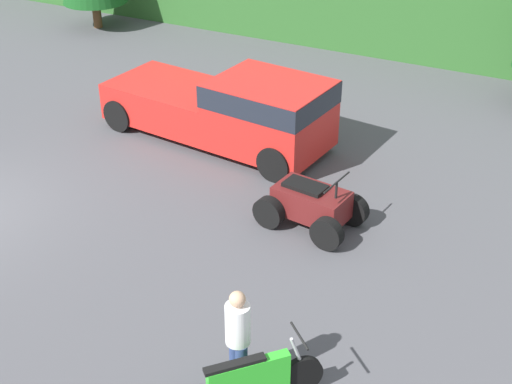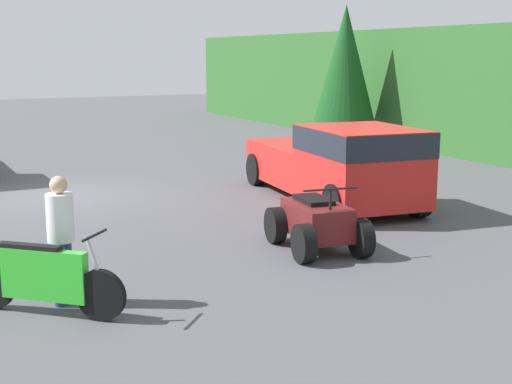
# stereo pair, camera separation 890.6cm
# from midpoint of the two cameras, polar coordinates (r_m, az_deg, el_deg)

# --- Properties ---
(ground_plane) EXTENTS (80.00, 80.00, 0.00)m
(ground_plane) POSITION_cam_midpoint_polar(r_m,az_deg,el_deg) (16.34, -4.32, -9.37)
(ground_plane) COLOR #4C4C51
(tree_left) EXTENTS (2.26, 2.26, 5.14)m
(tree_left) POSITION_cam_midpoint_polar(r_m,az_deg,el_deg) (26.05, 15.14, 4.75)
(tree_left) COLOR brown
(tree_left) RESTS_ON ground_plane
(pickup_truck_red) EXTENTS (5.97, 2.80, 1.85)m
(pickup_truck_red) POSITION_cam_midpoint_polar(r_m,az_deg,el_deg) (16.16, 19.69, -6.58)
(pickup_truck_red) COLOR red
(pickup_truck_red) RESTS_ON ground_plane
(dirt_bike) EXTENTS (1.63, 1.76, 1.15)m
(dirt_bike) POSITION_cam_midpoint_polar(r_m,az_deg,el_deg) (9.10, 5.13, -23.92)
(dirt_bike) COLOR black
(dirt_bike) RESTS_ON ground_plane
(quad_atv) EXTENTS (2.15, 1.52, 1.19)m
(quad_atv) POSITION_cam_midpoint_polar(r_m,az_deg,el_deg) (12.65, 21.85, -14.13)
(quad_atv) COLOR black
(quad_atv) RESTS_ON ground_plane
(rider_person) EXTENTS (0.51, 0.51, 1.78)m
(rider_person) POSITION_cam_midpoint_polar(r_m,az_deg,el_deg) (9.21, 5.73, -19.86)
(rider_person) COLOR navy
(rider_person) RESTS_ON ground_plane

